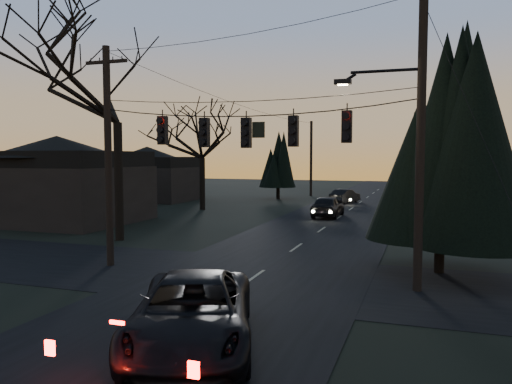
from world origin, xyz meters
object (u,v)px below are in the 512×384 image
(evergreen_right, at_px, (442,145))
(sedan_oncoming_b, at_px, (345,196))
(utility_pole_far_r, at_px, (423,207))
(utility_pole_left, at_px, (111,265))
(sedan_oncoming_a, at_px, (328,206))
(utility_pole_far_l, at_px, (311,196))
(utility_pole_right, at_px, (417,291))
(suv_near, at_px, (192,314))
(bare_tree_left, at_px, (117,74))

(evergreen_right, xyz_separation_m, sedan_oncoming_b, (-7.47, 26.08, -4.08))
(utility_pole_far_r, xyz_separation_m, evergreen_right, (0.72, -25.12, 4.71))
(utility_pole_left, distance_m, sedan_oncoming_a, 18.89)
(utility_pole_far_l, bearing_deg, evergreen_right, -69.75)
(sedan_oncoming_b, bearing_deg, utility_pole_far_r, -170.77)
(utility_pole_left, distance_m, utility_pole_far_r, 30.27)
(utility_pole_right, height_order, sedan_oncoming_a, utility_pole_right)
(utility_pole_far_l, bearing_deg, utility_pole_right, -72.28)
(evergreen_right, height_order, suv_near, evergreen_right)
(evergreen_right, relative_size, sedan_oncoming_b, 2.16)
(utility_pole_right, bearing_deg, bare_tree_left, 160.46)
(utility_pole_far_r, height_order, bare_tree_left, bare_tree_left)
(utility_pole_right, relative_size, suv_near, 1.77)
(utility_pole_left, relative_size, sedan_oncoming_b, 2.23)
(utility_pole_left, bearing_deg, evergreen_right, 13.27)
(utility_pole_far_l, distance_m, suv_near, 43.15)
(utility_pole_far_l, bearing_deg, utility_pole_far_r, -34.82)
(sedan_oncoming_a, bearing_deg, sedan_oncoming_b, -86.56)
(utility_pole_left, bearing_deg, sedan_oncoming_a, 74.01)
(utility_pole_far_l, relative_size, evergreen_right, 0.97)
(utility_pole_far_r, xyz_separation_m, suv_near, (-4.70, -34.60, 0.79))
(utility_pole_far_l, distance_m, sedan_oncoming_b, 8.51)
(utility_pole_left, xyz_separation_m, evergreen_right, (12.22, 2.88, 4.71))
(utility_pole_far_l, distance_m, sedan_oncoming_a, 18.62)
(utility_pole_far_r, distance_m, sedan_oncoming_b, 6.85)
(utility_pole_far_r, relative_size, sedan_oncoming_a, 1.91)
(suv_near, relative_size, sedan_oncoming_a, 1.28)
(utility_pole_right, height_order, bare_tree_left, bare_tree_left)
(sedan_oncoming_a, xyz_separation_m, sedan_oncoming_b, (-0.45, 10.82, -0.13))
(suv_near, bearing_deg, utility_pole_left, 115.82)
(utility_pole_far_l, distance_m, evergreen_right, 35.61)
(sedan_oncoming_a, height_order, sedan_oncoming_b, sedan_oncoming_a)
(utility_pole_left, distance_m, evergreen_right, 13.41)
(utility_pole_right, relative_size, utility_pole_left, 1.18)
(evergreen_right, bearing_deg, utility_pole_far_l, 110.25)
(utility_pole_far_r, bearing_deg, bare_tree_left, -122.56)
(utility_pole_right, bearing_deg, sedan_oncoming_b, 103.12)
(utility_pole_far_r, distance_m, sedan_oncoming_a, 11.72)
(utility_pole_far_l, height_order, sedan_oncoming_b, utility_pole_far_l)
(suv_near, bearing_deg, evergreen_right, 40.21)
(evergreen_right, bearing_deg, sedan_oncoming_b, 105.98)
(utility_pole_right, bearing_deg, utility_pole_far_l, 107.72)
(utility_pole_far_r, bearing_deg, suv_near, -97.74)
(bare_tree_left, bearing_deg, utility_pole_right, -19.54)
(bare_tree_left, height_order, sedan_oncoming_b, bare_tree_left)
(utility_pole_right, distance_m, sedan_oncoming_a, 19.22)
(utility_pole_far_r, distance_m, suv_near, 34.93)
(suv_near, bearing_deg, bare_tree_left, 109.96)
(utility_pole_left, height_order, utility_pole_far_l, utility_pole_left)
(utility_pole_left, height_order, bare_tree_left, bare_tree_left)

